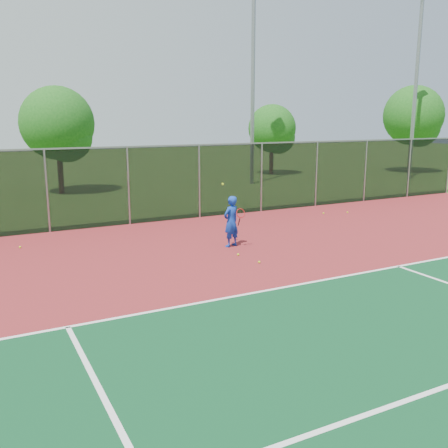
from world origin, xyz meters
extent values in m
plane|color=#305618|center=(0.00, 0.00, 0.00)|extent=(120.00, 120.00, 0.00)
cube|color=maroon|center=(0.00, 2.00, 0.01)|extent=(30.00, 20.00, 0.02)
cube|color=white|center=(2.00, 3.00, 0.03)|extent=(22.00, 0.10, 0.00)
cube|color=black|center=(0.00, 12.00, 1.52)|extent=(30.00, 0.04, 3.00)
cube|color=gray|center=(0.00, 12.00, 3.02)|extent=(30.00, 0.06, 0.06)
imported|color=#1237A8|center=(-1.11, 7.14, 0.84)|extent=(0.70, 0.57, 1.65)
cylinder|color=black|center=(-0.96, 6.89, 0.86)|extent=(0.03, 0.15, 0.27)
torus|color=#A51414|center=(-0.96, 6.79, 1.16)|extent=(0.30, 0.13, 0.29)
sphere|color=#C3E61A|center=(-1.36, 7.24, 2.06)|extent=(0.07, 0.07, 0.07)
sphere|color=#C3E61A|center=(5.05, 10.17, 0.06)|extent=(0.07, 0.07, 0.07)
sphere|color=#C3E61A|center=(6.12, 9.87, 0.06)|extent=(0.07, 0.07, 0.07)
sphere|color=#C3E61A|center=(-1.29, 5.08, 0.06)|extent=(0.07, 0.07, 0.07)
sphere|color=#C3E61A|center=(-1.44, 6.06, 0.06)|extent=(0.07, 0.07, 0.07)
sphere|color=#C3E61A|center=(-7.21, 10.02, 0.06)|extent=(0.07, 0.07, 0.07)
cylinder|color=gray|center=(7.48, 20.43, 5.80)|extent=(0.24, 0.24, 11.60)
cylinder|color=gray|center=(18.09, 17.52, 5.80)|extent=(0.24, 0.24, 11.60)
cylinder|color=#362013|center=(-3.92, 21.72, 1.11)|extent=(0.30, 0.30, 2.21)
sphere|color=#175115|center=(-3.92, 21.72, 3.81)|extent=(3.94, 3.94, 3.94)
sphere|color=#175115|center=(-3.52, 21.42, 3.07)|extent=(2.71, 2.71, 2.71)
cylinder|color=#362013|center=(11.45, 24.37, 0.97)|extent=(0.30, 0.30, 1.93)
sphere|color=#175115|center=(11.45, 24.37, 3.33)|extent=(3.44, 3.44, 3.44)
sphere|color=#175115|center=(11.85, 24.07, 2.69)|extent=(2.36, 2.36, 2.36)
cylinder|color=#362013|center=(21.47, 20.61, 1.24)|extent=(0.30, 0.30, 2.47)
sphere|color=#175115|center=(21.47, 20.61, 4.26)|extent=(4.40, 4.40, 4.40)
sphere|color=#175115|center=(21.87, 20.31, 3.43)|extent=(3.02, 3.02, 3.02)
camera|label=1|loc=(-8.49, -6.65, 4.11)|focal=40.00mm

